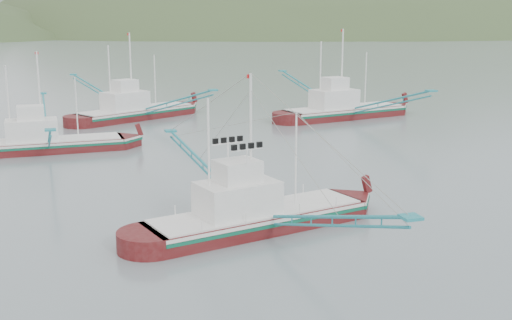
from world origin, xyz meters
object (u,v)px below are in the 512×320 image
object	(u,v)px
bg_boat_right	(343,101)
bg_boat_left	(46,137)
main_boat	(255,199)
bg_boat_far	(135,100)

from	to	relation	value
bg_boat_right	bg_boat_left	world-z (taller)	bg_boat_right
main_boat	bg_boat_right	world-z (taller)	bg_boat_right
main_boat	bg_boat_left	world-z (taller)	bg_boat_left
bg_boat_far	bg_boat_left	size ratio (longest dim) A/B	1.04
main_boat	bg_boat_right	size ratio (longest dim) A/B	0.84
bg_boat_far	bg_boat_right	bearing A→B (deg)	-45.38
main_boat	bg_boat_far	world-z (taller)	bg_boat_far
bg_boat_right	bg_boat_far	xyz separation A→B (m)	(-23.23, 6.72, 0.27)
main_boat	bg_boat_left	size ratio (longest dim) A/B	0.98
main_boat	bg_boat_right	xyz separation A→B (m)	(21.90, 35.30, 0.22)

